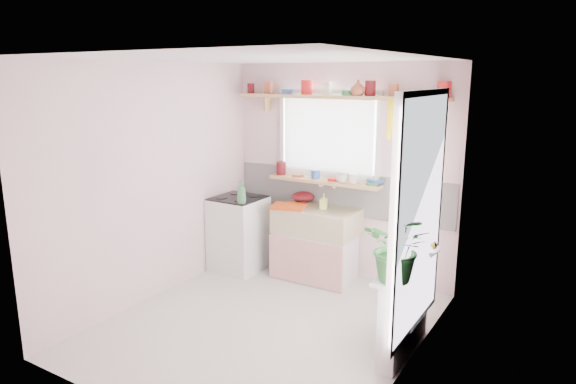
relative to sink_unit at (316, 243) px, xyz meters
The scene contains 19 objects.
room 1.31m from the sink_unit, 28.17° to the right, with size 3.20×3.20×3.20m.
sink_unit is the anchor object (origin of this frame).
cooker 0.98m from the sink_unit, 165.62° to the right, with size 0.58×0.58×0.93m.
radiator_ledge 1.82m from the sink_unit, 37.05° to the right, with size 0.22×0.95×0.78m.
windowsill 0.73m from the sink_unit, 90.00° to the left, with size 1.40×0.22×0.04m, color tan.
pine_shelf 1.70m from the sink_unit, 49.64° to the left, with size 2.52×0.24×0.04m, color tan.
shelf_crockery 1.78m from the sink_unit, 54.29° to the left, with size 2.47×0.11×0.12m.
sill_crockery 0.81m from the sink_unit, 104.89° to the left, with size 1.35×0.11×0.12m.
dish_tray 0.54m from the sink_unit, 152.92° to the right, with size 0.38×0.28×0.04m, color #D04312.
colander 0.60m from the sink_unit, 145.05° to the left, with size 0.28×0.28×0.13m, color #5E1016.
jade_plant 2.14m from the sink_unit, 43.62° to the right, with size 0.51×0.44×0.57m, color #28662B.
fruit_bowl 1.68m from the sink_unit, 25.11° to the right, with size 0.27×0.27×0.07m, color silver.
herb_pot 1.84m from the sink_unit, 38.97° to the right, with size 0.10×0.07×0.20m, color #386528.
soap_bottle_sink 0.51m from the sink_unit, 17.18° to the left, with size 0.08×0.08×0.18m, color #CFDF63.
sill_cup 0.83m from the sink_unit, 26.97° to the left, with size 0.13×0.13×0.10m, color beige.
sill_bowl 1.01m from the sink_unit, 21.68° to the left, with size 0.21×0.21×0.07m, color #2D5994.
shelf_vase 1.85m from the sink_unit, 15.32° to the left, with size 0.16×0.16×0.17m, color #A45032.
cooker_bottle 1.06m from the sink_unit, 147.59° to the right, with size 0.10×0.10×0.27m, color #3F7F4D.
fruit 1.69m from the sink_unit, 24.82° to the right, with size 0.20×0.14×0.10m.
Camera 1 is at (2.56, -3.79, 2.35)m, focal length 32.00 mm.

